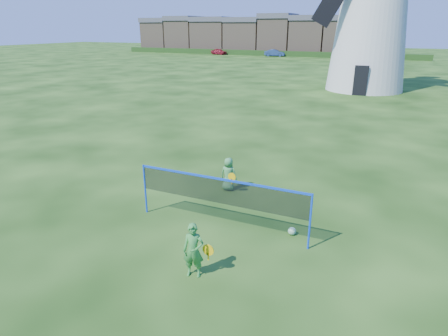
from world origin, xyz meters
TOP-DOWN VIEW (x-y plane):
  - ground at (0.00, 0.00)m, footprint 220.00×220.00m
  - windmill at (1.54, 27.98)m, footprint 15.08×6.64m
  - badminton_net at (0.48, -0.37)m, footprint 5.05×0.05m
  - player_girl at (0.85, -2.57)m, footprint 0.69×0.43m
  - player_boy at (-0.43, 2.25)m, footprint 0.65×0.42m
  - play_ball at (2.42, 0.15)m, footprint 0.22×0.22m
  - terraced_houses at (-27.53, 72.00)m, footprint 49.05×8.40m
  - hedge at (-22.00, 66.00)m, footprint 62.00×0.80m
  - car_left at (-30.46, 65.23)m, footprint 3.76×2.29m
  - car_right at (-18.47, 65.22)m, footprint 4.09×1.97m

SIDE VIEW (x-z plane):
  - ground at x=0.00m, z-range 0.00..0.00m
  - play_ball at x=2.42m, z-range 0.00..0.22m
  - hedge at x=-22.00m, z-range 0.00..1.00m
  - player_boy at x=-0.43m, z-range 0.00..1.18m
  - car_left at x=-30.46m, z-range 0.00..1.20m
  - car_right at x=-18.47m, z-range 0.00..1.29m
  - player_girl at x=0.85m, z-range 0.00..1.32m
  - badminton_net at x=0.48m, z-range 0.36..1.91m
  - terraced_houses at x=-27.53m, z-range -0.17..7.78m
  - windmill at x=1.54m, z-range -3.19..17.17m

